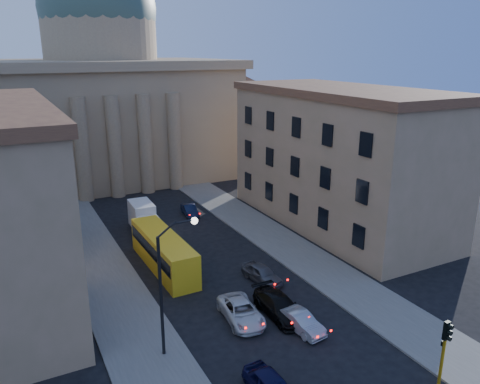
% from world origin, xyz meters
% --- Properties ---
extents(sidewalk_left, '(5.00, 60.00, 0.15)m').
position_xyz_m(sidewalk_left, '(-8.50, 18.00, 0.07)').
color(sidewalk_left, '#5E5B56').
rests_on(sidewalk_left, ground).
extents(sidewalk_right, '(5.00, 60.00, 0.15)m').
position_xyz_m(sidewalk_right, '(8.50, 18.00, 0.07)').
color(sidewalk_right, '#5E5B56').
rests_on(sidewalk_right, ground).
extents(church, '(68.02, 28.76, 36.60)m').
position_xyz_m(church, '(0.00, 55.47, 11.88)').
color(church, '#8F7558').
rests_on(church, ground).
extents(building_right, '(11.60, 26.60, 14.70)m').
position_xyz_m(building_right, '(17.00, 22.00, 7.42)').
color(building_right, tan).
rests_on(building_right, ground).
extents(traffic_light, '(0.34, 0.29, 4.30)m').
position_xyz_m(traffic_light, '(5.30, -2.00, 2.59)').
color(traffic_light, '#EEAE16').
rests_on(traffic_light, ground).
extents(street_lamp, '(2.62, 0.44, 8.83)m').
position_xyz_m(street_lamp, '(-6.97, 8.00, 5.29)').
color(street_lamp, black).
rests_on(street_lamp, ground).
extents(car_right_near, '(1.89, 4.10, 1.30)m').
position_xyz_m(car_right_near, '(1.66, 6.42, 0.65)').
color(car_right_near, '#929699').
rests_on(car_right_near, ground).
extents(car_left_mid, '(2.79, 5.15, 1.37)m').
position_xyz_m(car_left_mid, '(-1.36, 9.32, 0.69)').
color(car_left_mid, silver).
rests_on(car_left_mid, ground).
extents(car_right_mid, '(2.12, 5.19, 1.51)m').
position_xyz_m(car_right_mid, '(1.36, 8.61, 0.75)').
color(car_right_mid, black).
rests_on(car_right_mid, ground).
extents(car_right_far, '(2.18, 4.32, 1.41)m').
position_xyz_m(car_right_far, '(2.86, 13.68, 0.70)').
color(car_right_far, '#4A4A4F').
rests_on(car_right_far, ground).
extents(car_right_distant, '(1.78, 3.96, 1.26)m').
position_xyz_m(car_right_distant, '(3.50, 31.42, 0.63)').
color(car_right_distant, black).
rests_on(car_right_distant, ground).
extents(city_bus, '(2.71, 10.81, 3.03)m').
position_xyz_m(city_bus, '(-3.50, 19.85, 1.63)').
color(city_bus, yellow).
rests_on(city_bus, ground).
extents(box_truck, '(2.28, 5.45, 2.96)m').
position_xyz_m(box_truck, '(-2.56, 29.08, 1.40)').
color(box_truck, silver).
rests_on(box_truck, ground).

